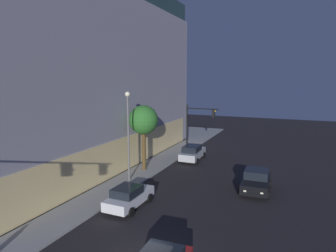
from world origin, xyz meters
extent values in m
cube|color=#4C4C51|center=(13.04, 19.64, 0.07)|extent=(32.78, 22.90, 0.15)
cube|color=#F9DA90|center=(13.04, 8.58, 1.77)|extent=(29.14, 0.60, 3.23)
cube|color=#918D9C|center=(13.04, 19.64, 8.44)|extent=(32.38, 22.50, 16.57)
cylinder|color=black|center=(22.73, 5.91, 2.96)|extent=(0.18, 0.18, 5.61)
cylinder|color=black|center=(22.72, 3.95, 5.33)|extent=(0.15, 3.91, 0.12)
cube|color=black|center=(22.71, 2.59, 4.83)|extent=(0.32, 0.32, 0.90)
sphere|color=yellow|center=(22.71, 2.41, 5.11)|extent=(0.18, 0.18, 0.18)
cylinder|color=slate|center=(9.97, 6.57, 3.79)|extent=(0.16, 0.16, 7.27)
sphere|color=#F9EFC6|center=(9.97, 6.57, 7.57)|extent=(0.44, 0.44, 0.44)
cylinder|color=#503B1E|center=(13.12, 6.81, 2.03)|extent=(0.38, 0.38, 3.76)
sphere|color=#2C6C27|center=(13.12, 6.81, 5.02)|extent=(2.77, 2.77, 2.77)
cube|color=silver|center=(5.47, 3.85, 0.64)|extent=(4.16, 1.79, 0.66)
cube|color=black|center=(5.16, 3.85, 1.25)|extent=(1.95, 1.59, 0.57)
cube|color=#F9F4CC|center=(7.50, 4.35, 0.64)|extent=(0.12, 0.20, 0.12)
cube|color=#F9F4CC|center=(7.49, 3.30, 0.64)|extent=(0.12, 0.20, 0.12)
cylinder|color=black|center=(6.76, 4.71, 0.31)|extent=(0.62, 0.25, 0.61)
cylinder|color=black|center=(6.75, 2.96, 0.31)|extent=(0.62, 0.25, 0.61)
cylinder|color=black|center=(4.19, 4.73, 0.31)|extent=(0.62, 0.25, 0.61)
cylinder|color=black|center=(4.18, 2.98, 0.31)|extent=(0.62, 0.25, 0.61)
cube|color=black|center=(12.02, -3.81, 0.67)|extent=(4.25, 2.17, 0.74)
cube|color=black|center=(12.33, -3.80, 1.36)|extent=(2.02, 1.88, 0.64)
cube|color=#F9F4CC|center=(10.01, -4.49, 0.67)|extent=(0.13, 0.20, 0.12)
cube|color=#F9F4CC|center=(9.96, -3.30, 0.67)|extent=(0.13, 0.20, 0.12)
cylinder|color=black|center=(10.77, -4.86, 0.30)|extent=(0.62, 0.27, 0.61)
cylinder|color=black|center=(10.68, -2.87, 0.30)|extent=(0.62, 0.27, 0.61)
cylinder|color=black|center=(13.35, -4.75, 0.30)|extent=(0.62, 0.27, 0.61)
cylinder|color=black|center=(13.26, -2.76, 0.30)|extent=(0.62, 0.27, 0.61)
cube|color=#B7BABF|center=(18.82, 3.80, 0.69)|extent=(4.62, 1.98, 0.74)
cube|color=black|center=(18.48, 3.78, 1.37)|extent=(2.45, 1.72, 0.62)
cube|color=#F9F4CC|center=(21.02, 4.43, 0.69)|extent=(0.13, 0.20, 0.12)
cube|color=#F9F4CC|center=(21.07, 3.35, 0.69)|extent=(0.13, 0.20, 0.12)
cylinder|color=black|center=(20.19, 4.75, 0.33)|extent=(0.66, 0.27, 0.65)
cylinder|color=black|center=(20.27, 2.95, 0.33)|extent=(0.66, 0.27, 0.65)
cylinder|color=black|center=(17.37, 4.64, 0.33)|extent=(0.66, 0.27, 0.65)
cylinder|color=black|center=(17.44, 2.84, 0.33)|extent=(0.66, 0.27, 0.65)
camera|label=1|loc=(-11.39, -6.46, 8.76)|focal=31.72mm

